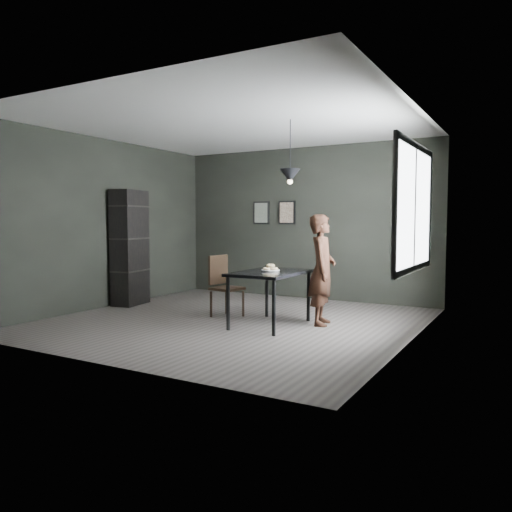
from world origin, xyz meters
The scene contains 13 objects.
ground centered at (0.00, 0.00, 0.00)m, with size 5.00×5.00×0.00m, color #3C3733.
back_wall centered at (0.00, 2.50, 1.40)m, with size 5.00×0.10×2.80m, color black.
ceiling centered at (0.00, 0.00, 2.80)m, with size 5.00×5.00×0.02m.
window_assembly centered at (2.47, 0.20, 1.60)m, with size 0.04×1.96×1.56m.
cafe_table centered at (0.60, 0.00, 0.67)m, with size 0.80×1.20×0.75m.
white_plate centered at (0.60, 0.02, 0.76)m, with size 0.23×0.23×0.01m, color white.
donut_pile centered at (0.60, 0.02, 0.79)m, with size 0.20×0.21×0.09m.
woman centered at (1.20, 0.41, 0.77)m, with size 0.56×0.37×1.53m, color black.
wood_chair centered at (-0.33, 0.24, 0.52)m, with size 0.46×0.46×0.92m.
shelf_unit centered at (-2.32, 0.36, 0.98)m, with size 0.37×0.66×1.97m, color black.
pendant_lamp centered at (0.85, 0.10, 2.05)m, with size 0.28×0.28×0.86m.
framed_print_left centered at (-0.90, 2.47, 1.60)m, with size 0.34×0.04×0.44m.
framed_print_right centered at (-0.35, 2.47, 1.60)m, with size 0.34×0.04×0.44m.
Camera 1 is at (3.79, -6.02, 1.44)m, focal length 35.00 mm.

